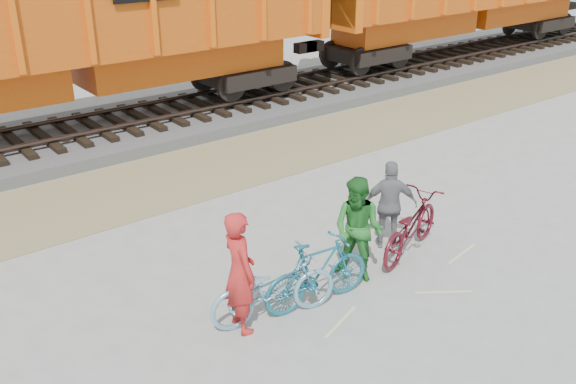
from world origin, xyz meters
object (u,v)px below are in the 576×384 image
at_px(bicycle_blue, 273,288).
at_px(bicycle_teal, 317,273).
at_px(person_man, 358,230).
at_px(hopper_car_center, 64,23).
at_px(person_woman, 390,205).
at_px(person_solo, 240,272).
at_px(bicycle_maroon, 410,226).

height_order(bicycle_blue, bicycle_teal, bicycle_teal).
height_order(bicycle_teal, person_man, person_man).
height_order(hopper_car_center, bicycle_teal, hopper_car_center).
distance_m(bicycle_teal, person_woman, 2.27).
relative_size(person_solo, person_man, 1.06).
distance_m(person_solo, person_man, 2.23).
height_order(person_man, person_woman, person_man).
xyz_separation_m(hopper_car_center, bicycle_maroon, (2.35, -9.00, -2.48)).
xyz_separation_m(bicycle_teal, person_man, (1.00, 0.20, 0.32)).
height_order(bicycle_teal, person_woman, person_woman).
relative_size(bicycle_maroon, person_man, 1.15).
distance_m(bicycle_teal, person_man, 1.07).
height_order(person_solo, person_man, person_solo).
xyz_separation_m(bicycle_blue, person_solo, (-0.50, 0.10, 0.40)).
distance_m(person_man, person_woman, 1.24).
height_order(bicycle_blue, person_man, person_man).
bearing_deg(bicycle_maroon, person_woman, -4.40).
height_order(hopper_car_center, bicycle_maroon, hopper_car_center).
height_order(hopper_car_center, bicycle_blue, hopper_car_center).
bearing_deg(hopper_car_center, bicycle_blue, -94.01).
relative_size(hopper_car_center, bicycle_blue, 7.23).
xyz_separation_m(person_solo, person_woman, (3.39, 0.42, -0.11)).
bearing_deg(hopper_car_center, person_man, -83.13).
bearing_deg(bicycle_maroon, person_man, 72.80).
bearing_deg(hopper_car_center, person_solo, -97.20).
relative_size(bicycle_teal, person_solo, 1.00).
xyz_separation_m(hopper_car_center, person_man, (1.09, -9.02, -2.14)).
height_order(bicycle_teal, person_solo, person_solo).
bearing_deg(bicycle_teal, bicycle_maroon, -78.57).
bearing_deg(bicycle_maroon, person_solo, 71.87).
bearing_deg(person_man, bicycle_maroon, 69.89).
relative_size(bicycle_maroon, person_woman, 1.24).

